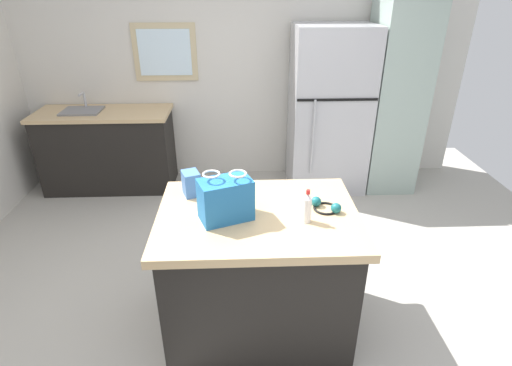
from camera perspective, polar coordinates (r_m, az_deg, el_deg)
name	(u,v)px	position (r m, az deg, el deg)	size (l,w,h in m)	color
ground	(251,306)	(3.09, -0.69, -17.02)	(6.01, 6.01, 0.00)	#ADA89E
back_wall	(243,58)	(4.67, -1.90, 17.33)	(5.01, 0.13, 2.74)	silver
kitchen_island	(258,271)	(2.67, 0.27, -12.39)	(1.21, 0.89, 0.89)	black
refrigerator	(329,111)	(4.48, 10.31, 10.05)	(0.82, 0.71, 1.76)	#B7B7BC
tall_cabinet	(394,97)	(4.65, 19.05, 11.41)	(0.54, 0.63, 2.04)	#9EB2A8
sink_counter	(108,149)	(4.80, -20.26, 4.55)	(1.43, 0.60, 1.07)	black
shopping_bag	(226,199)	(2.31, -4.34, -2.31)	(0.34, 0.27, 0.29)	#236BAD
small_box	(191,183)	(2.62, -9.18, -0.05)	(0.10, 0.12, 0.16)	#4775B7
bottle	(307,208)	(2.31, 7.27, -3.51)	(0.05, 0.05, 0.21)	white
ear_defenders	(326,206)	(2.48, 9.87, -3.24)	(0.21, 0.21, 0.06)	black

